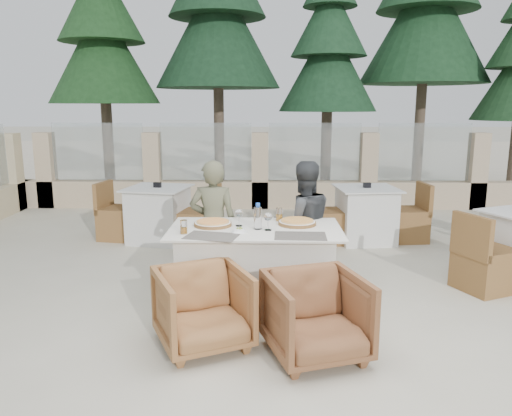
{
  "coord_description": "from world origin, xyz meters",
  "views": [
    {
      "loc": [
        0.1,
        -4.4,
        1.9
      ],
      "look_at": [
        0.01,
        0.41,
        0.9
      ],
      "focal_mm": 35.0,
      "sensor_mm": 36.0,
      "label": 1
    }
  ],
  "objects_px": {
    "pizza_left": "(213,223)",
    "wine_glass_near": "(268,220)",
    "beer_glass_left": "(184,227)",
    "water_bottle": "(258,216)",
    "diner_left": "(213,225)",
    "bg_table_b": "(366,215)",
    "dining_table": "(255,268)",
    "wine_glass_centre": "(239,217)",
    "pizza_right": "(297,222)",
    "armchair_near_left": "(203,308)",
    "armchair_near_right": "(316,316)",
    "diner_right": "(303,225)",
    "armchair_far_right": "(287,253)",
    "armchair_far_left": "(224,258)",
    "olive_dish": "(239,230)",
    "beer_glass_right": "(279,214)",
    "bg_table_a": "(159,214)"
  },
  "relations": [
    {
      "from": "water_bottle",
      "to": "armchair_near_right",
      "type": "relative_size",
      "value": 0.34
    },
    {
      "from": "wine_glass_centre",
      "to": "beer_glass_left",
      "type": "relative_size",
      "value": 1.49
    },
    {
      "from": "armchair_far_left",
      "to": "diner_left",
      "type": "distance_m",
      "value": 0.42
    },
    {
      "from": "water_bottle",
      "to": "armchair_far_right",
      "type": "height_order",
      "value": "water_bottle"
    },
    {
      "from": "olive_dish",
      "to": "armchair_near_left",
      "type": "height_order",
      "value": "olive_dish"
    },
    {
      "from": "wine_glass_centre",
      "to": "diner_left",
      "type": "bearing_deg",
      "value": 124.08
    },
    {
      "from": "beer_glass_left",
      "to": "armchair_near_right",
      "type": "xyz_separation_m",
      "value": [
        1.12,
        -0.76,
        -0.51
      ]
    },
    {
      "from": "beer_glass_right",
      "to": "armchair_far_left",
      "type": "distance_m",
      "value": 0.85
    },
    {
      "from": "olive_dish",
      "to": "armchair_near_left",
      "type": "bearing_deg",
      "value": -111.13
    },
    {
      "from": "pizza_right",
      "to": "armchair_near_right",
      "type": "height_order",
      "value": "pizza_right"
    },
    {
      "from": "pizza_left",
      "to": "beer_glass_right",
      "type": "relative_size",
      "value": 2.76
    },
    {
      "from": "armchair_near_left",
      "to": "diner_left",
      "type": "bearing_deg",
      "value": 67.53
    },
    {
      "from": "pizza_right",
      "to": "wine_glass_near",
      "type": "relative_size",
      "value": 1.97
    },
    {
      "from": "bg_table_a",
      "to": "water_bottle",
      "type": "bearing_deg",
      "value": -47.89
    },
    {
      "from": "pizza_right",
      "to": "armchair_near_left",
      "type": "xyz_separation_m",
      "value": [
        -0.8,
        -0.96,
        -0.48
      ]
    },
    {
      "from": "dining_table",
      "to": "beer_glass_right",
      "type": "relative_size",
      "value": 12.35
    },
    {
      "from": "pizza_left",
      "to": "wine_glass_near",
      "type": "distance_m",
      "value": 0.55
    },
    {
      "from": "water_bottle",
      "to": "wine_glass_near",
      "type": "bearing_deg",
      "value": -24.84
    },
    {
      "from": "bg_table_b",
      "to": "armchair_far_right",
      "type": "bearing_deg",
      "value": -131.06
    },
    {
      "from": "diner_right",
      "to": "armchair_near_left",
      "type": "bearing_deg",
      "value": 43.22
    },
    {
      "from": "armchair_far_left",
      "to": "bg_table_a",
      "type": "relative_size",
      "value": 0.38
    },
    {
      "from": "armchair_near_left",
      "to": "diner_right",
      "type": "height_order",
      "value": "diner_right"
    },
    {
      "from": "diner_right",
      "to": "wine_glass_centre",
      "type": "bearing_deg",
      "value": 21.55
    },
    {
      "from": "armchair_far_right",
      "to": "armchair_near_right",
      "type": "relative_size",
      "value": 0.98
    },
    {
      "from": "pizza_right",
      "to": "armchair_near_left",
      "type": "relative_size",
      "value": 0.52
    },
    {
      "from": "dining_table",
      "to": "bg_table_b",
      "type": "distance_m",
      "value": 2.79
    },
    {
      "from": "beer_glass_left",
      "to": "armchair_far_left",
      "type": "bearing_deg",
      "value": 70.69
    },
    {
      "from": "wine_glass_near",
      "to": "diner_left",
      "type": "height_order",
      "value": "diner_left"
    },
    {
      "from": "beer_glass_right",
      "to": "diner_left",
      "type": "height_order",
      "value": "diner_left"
    },
    {
      "from": "wine_glass_near",
      "to": "bg_table_b",
      "type": "relative_size",
      "value": 0.11
    },
    {
      "from": "dining_table",
      "to": "wine_glass_centre",
      "type": "relative_size",
      "value": 8.7
    },
    {
      "from": "wine_glass_centre",
      "to": "water_bottle",
      "type": "bearing_deg",
      "value": -31.82
    },
    {
      "from": "armchair_far_right",
      "to": "armchair_near_right",
      "type": "distance_m",
      "value": 1.67
    },
    {
      "from": "wine_glass_centre",
      "to": "diner_right",
      "type": "height_order",
      "value": "diner_right"
    },
    {
      "from": "beer_glass_left",
      "to": "water_bottle",
      "type": "bearing_deg",
      "value": 15.4
    },
    {
      "from": "armchair_near_right",
      "to": "pizza_left",
      "type": "bearing_deg",
      "value": 112.32
    },
    {
      "from": "pizza_right",
      "to": "armchair_near_left",
      "type": "bearing_deg",
      "value": -129.52
    },
    {
      "from": "wine_glass_centre",
      "to": "armchair_far_left",
      "type": "relative_size",
      "value": 0.29
    },
    {
      "from": "water_bottle",
      "to": "beer_glass_right",
      "type": "xyz_separation_m",
      "value": [
        0.21,
        0.34,
        -0.06
      ]
    },
    {
      "from": "wine_glass_centre",
      "to": "armchair_near_left",
      "type": "xyz_separation_m",
      "value": [
        -0.24,
        -0.9,
        -0.54
      ]
    },
    {
      "from": "dining_table",
      "to": "bg_table_a",
      "type": "distance_m",
      "value": 2.72
    },
    {
      "from": "wine_glass_centre",
      "to": "armchair_far_right",
      "type": "relative_size",
      "value": 0.26
    },
    {
      "from": "water_bottle",
      "to": "armchair_near_left",
      "type": "bearing_deg",
      "value": -118.26
    },
    {
      "from": "pizza_left",
      "to": "armchair_near_right",
      "type": "relative_size",
      "value": 0.5
    },
    {
      "from": "armchair_near_right",
      "to": "bg_table_b",
      "type": "relative_size",
      "value": 0.44
    },
    {
      "from": "water_bottle",
      "to": "armchair_near_right",
      "type": "bearing_deg",
      "value": -63.95
    },
    {
      "from": "wine_glass_near",
      "to": "armchair_far_left",
      "type": "relative_size",
      "value": 0.29
    },
    {
      "from": "diner_right",
      "to": "bg_table_a",
      "type": "distance_m",
      "value": 2.62
    },
    {
      "from": "pizza_left",
      "to": "bg_table_b",
      "type": "distance_m",
      "value": 2.98
    },
    {
      "from": "dining_table",
      "to": "armchair_far_right",
      "type": "distance_m",
      "value": 0.77
    }
  ]
}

